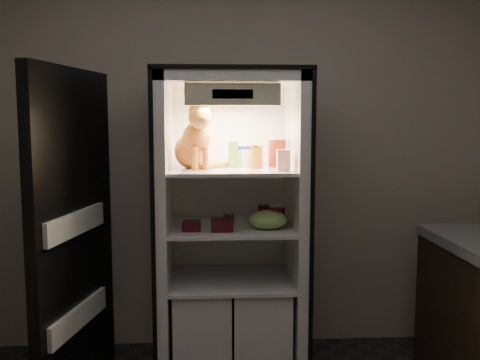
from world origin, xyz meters
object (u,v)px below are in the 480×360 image
(tabby_cat, at_px, (194,143))
(grape_bag, at_px, (268,220))
(condiment_jar, at_px, (229,219))
(soda_can_b, at_px, (280,216))
(soda_can_a, at_px, (263,213))
(mayo_tub, at_px, (246,156))
(refrigerator, at_px, (231,247))
(soda_can_c, at_px, (275,217))
(berry_box_right, at_px, (222,225))
(salsa_jar, at_px, (256,157))
(cream_carton, at_px, (283,160))
(parmesan_shaker, at_px, (233,154))
(pepper_jar, at_px, (277,152))
(berry_box_left, at_px, (192,226))

(tabby_cat, bearing_deg, grape_bag, -36.99)
(tabby_cat, distance_m, condiment_jar, 0.51)
(tabby_cat, bearing_deg, soda_can_b, -19.74)
(soda_can_a, bearing_deg, mayo_tub, 168.44)
(refrigerator, distance_m, soda_can_a, 0.29)
(soda_can_c, bearing_deg, refrigerator, 147.96)
(grape_bag, bearing_deg, soda_can_c, 21.06)
(condiment_jar, height_order, grape_bag, grape_bag)
(berry_box_right, bearing_deg, refrigerator, 73.96)
(mayo_tub, xyz_separation_m, grape_bag, (0.12, -0.22, -0.36))
(condiment_jar, distance_m, grape_bag, 0.26)
(salsa_jar, bearing_deg, cream_carton, -50.28)
(parmesan_shaker, distance_m, condiment_jar, 0.40)
(pepper_jar, xyz_separation_m, cream_carton, (0.00, -0.25, -0.03))
(berry_box_right, bearing_deg, cream_carton, -3.53)
(berry_box_left, bearing_deg, berry_box_right, -5.27)
(cream_carton, bearing_deg, mayo_tub, 126.93)
(mayo_tub, distance_m, pepper_jar, 0.20)
(parmesan_shaker, bearing_deg, soda_can_a, 5.34)
(salsa_jar, height_order, berry_box_right, salsa_jar)
(mayo_tub, relative_size, berry_box_left, 1.22)
(soda_can_b, xyz_separation_m, condiment_jar, (-0.31, 0.00, -0.02))
(pepper_jar, distance_m, berry_box_left, 0.70)
(salsa_jar, distance_m, soda_can_b, 0.40)
(soda_can_a, xyz_separation_m, soda_can_b, (0.10, -0.06, -0.00))
(tabby_cat, height_order, grape_bag, tabby_cat)
(refrigerator, relative_size, condiment_jar, 23.68)
(salsa_jar, height_order, cream_carton, salsa_jar)
(soda_can_b, relative_size, grape_bag, 0.49)
(soda_can_a, distance_m, soda_can_b, 0.12)
(tabby_cat, relative_size, parmesan_shaker, 2.49)
(salsa_jar, xyz_separation_m, condiment_jar, (-0.16, 0.01, -0.38))
(refrigerator, height_order, pepper_jar, refrigerator)
(berry_box_left, bearing_deg, pepper_jar, 22.30)
(tabby_cat, relative_size, grape_bag, 1.81)
(salsa_jar, distance_m, condiment_jar, 0.41)
(soda_can_a, xyz_separation_m, soda_can_c, (0.05, -0.18, 0.01))
(soda_can_b, bearing_deg, cream_carton, -92.95)
(parmesan_shaker, height_order, cream_carton, parmesan_shaker)
(refrigerator, xyz_separation_m, berry_box_right, (-0.06, -0.20, 0.18))
(refrigerator, bearing_deg, tabby_cat, -168.92)
(pepper_jar, relative_size, berry_box_right, 1.48)
(berry_box_left, distance_m, berry_box_right, 0.18)
(parmesan_shaker, bearing_deg, grape_bag, -42.08)
(refrigerator, xyz_separation_m, cream_carton, (0.30, -0.22, 0.56))
(cream_carton, bearing_deg, parmesan_shaker, 141.08)
(parmesan_shaker, xyz_separation_m, cream_carton, (0.28, -0.22, -0.02))
(mayo_tub, distance_m, berry_box_left, 0.56)
(refrigerator, relative_size, soda_can_b, 17.12)
(salsa_jar, bearing_deg, pepper_jar, 31.31)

